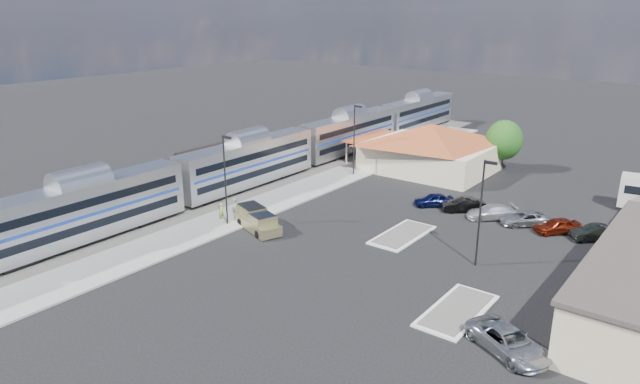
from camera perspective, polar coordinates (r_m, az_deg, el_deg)
The scene contains 22 objects.
ground at distance 54.29m, azimuth 3.51°, elevation -4.05°, with size 280.00×280.00×0.00m, color black.
railbed at distance 72.74m, azimuth -6.75°, elevation 1.63°, with size 16.00×100.00×0.12m, color #4C4944.
platform at distance 65.54m, azimuth -2.27°, elevation -0.05°, with size 5.50×92.00×0.18m, color gray.
passenger_train at distance 67.41m, azimuth -7.17°, elevation 2.79°, with size 3.00×104.00×5.55m.
freight_cars at distance 73.27m, azimuth -9.34°, elevation 3.15°, with size 2.80×46.00×4.00m.
station_depot at distance 75.48m, azimuth 10.90°, elevation 4.44°, with size 18.35×12.24×6.20m.
traffic_island_south at distance 53.94m, azimuth 8.24°, elevation -4.25°, with size 3.30×7.50×0.21m.
traffic_island_north at distance 41.86m, azimuth 13.54°, elevation -11.43°, with size 3.30×7.50×0.21m.
lamp_plat_s at distance 54.93m, azimuth -9.43°, elevation 1.88°, with size 1.08×0.25×9.00m.
lamp_plat_n at distance 71.32m, azimuth 3.50°, elevation 5.77°, with size 1.08×0.25×9.00m.
lamp_lot at distance 47.26m, azimuth 15.89°, elevation -1.22°, with size 1.08×0.25×9.00m.
tree_depot at distance 77.87m, azimuth 17.93°, elevation 4.98°, with size 4.71×4.71×6.63m.
pickup_truck at distance 54.78m, azimuth -6.25°, elevation -2.85°, with size 6.27×4.04×2.03m.
suv at distance 37.95m, azimuth 18.31°, elevation -13.97°, with size 2.62×5.68×1.58m, color #A2A5AA.
person_a at distance 57.51m, azimuth -9.79°, elevation -1.92°, with size 0.62×0.41×1.70m, color #9BBA3A.
person_b at distance 58.69m, azimuth -8.54°, elevation -1.43°, with size 0.84×0.66×1.73m, color silver.
parked_car_a at distance 62.26m, azimuth 11.30°, elevation -0.77°, with size 1.69×4.19×1.43m, color #0D1444.
parked_car_b at distance 61.29m, azimuth 14.10°, elevation -1.24°, with size 1.57×4.50×1.48m, color black.
parked_car_c at distance 59.94m, azimuth 16.77°, elevation -1.92°, with size 2.04×5.01×1.45m, color silver.
parked_car_d at distance 59.30m, azimuth 19.75°, elevation -2.50°, with size 2.21×4.79×1.33m, color gray.
parked_car_e at distance 58.23m, azimuth 22.64°, elevation -3.14°, with size 1.73×4.31×1.47m, color maroon.
parked_car_f at distance 57.91m, azimuth 25.75°, elevation -3.69°, with size 1.52×4.35×1.43m, color black.
Camera 1 is at (27.82, -42.01, 20.23)m, focal length 32.00 mm.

